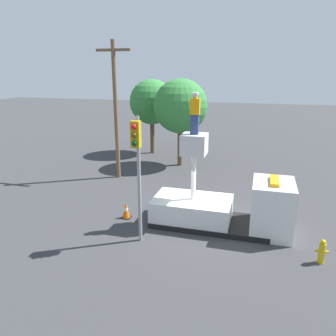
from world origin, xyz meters
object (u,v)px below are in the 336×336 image
object	(u,v)px
fire_hydrant	(322,252)
tree_left_bg	(152,102)
bucket_truck	(225,208)
worker	(195,114)
tree_right_bg	(180,106)
utility_pole	(116,107)
traffic_cone_rear	(126,210)
traffic_light_pole	(137,156)

from	to	relation	value
fire_hydrant	tree_left_bg	xyz separation A→B (m)	(-11.25, 14.21, 3.82)
tree_left_bg	fire_hydrant	bearing A→B (deg)	-51.64
bucket_truck	fire_hydrant	xyz separation A→B (m)	(3.73, -2.00, -0.45)
fire_hydrant	worker	bearing A→B (deg)	159.04
bucket_truck	worker	size ratio (longest dim) A/B	3.51
worker	tree_right_bg	size ratio (longest dim) A/B	0.28
utility_pole	worker	bearing A→B (deg)	-41.09
tree_left_bg	tree_right_bg	xyz separation A→B (m)	(3.15, -3.01, 0.05)
bucket_truck	worker	xyz separation A→B (m)	(-1.48, 0.00, 4.13)
traffic_cone_rear	bucket_truck	bearing A→B (deg)	4.81
bucket_truck	tree_right_bg	xyz separation A→B (m)	(-4.37, 9.20, 3.42)
traffic_light_pole	tree_right_bg	xyz separation A→B (m)	(-1.16, 11.57, 0.67)
traffic_cone_rear	traffic_light_pole	bearing A→B (deg)	-54.36
traffic_light_pole	fire_hydrant	bearing A→B (deg)	3.09
traffic_light_pole	tree_left_bg	world-z (taller)	tree_left_bg
worker	traffic_light_pole	size ratio (longest dim) A/B	0.34
fire_hydrant	utility_pole	size ratio (longest dim) A/B	0.11
bucket_truck	traffic_light_pole	world-z (taller)	traffic_light_pole
traffic_cone_rear	tree_left_bg	size ratio (longest dim) A/B	0.13
bucket_truck	worker	distance (m)	4.39
fire_hydrant	traffic_light_pole	bearing A→B (deg)	-176.91
worker	traffic_cone_rear	xyz separation A→B (m)	(-3.15, -0.39, -4.66)
bucket_truck	traffic_cone_rear	world-z (taller)	bucket_truck
bucket_truck	worker	world-z (taller)	worker
fire_hydrant	traffic_cone_rear	xyz separation A→B (m)	(-8.36, 1.61, -0.09)
utility_pole	bucket_truck	bearing A→B (deg)	-35.05
tree_left_bg	tree_right_bg	size ratio (longest dim) A/B	0.98
bucket_truck	utility_pole	distance (m)	9.97
fire_hydrant	tree_left_bg	bearing A→B (deg)	128.36
worker	fire_hydrant	bearing A→B (deg)	-20.96
fire_hydrant	utility_pole	world-z (taller)	utility_pole
tree_right_bg	fire_hydrant	bearing A→B (deg)	-54.13
traffic_light_pole	traffic_cone_rear	distance (m)	4.08
worker	traffic_cone_rear	size ratio (longest dim) A/B	2.24
worker	bucket_truck	bearing A→B (deg)	0.00
tree_right_bg	tree_left_bg	bearing A→B (deg)	136.26
worker	fire_hydrant	xyz separation A→B (m)	(5.21, -2.00, -4.57)
bucket_truck	utility_pole	xyz separation A→B (m)	(-7.58, 5.32, 3.70)
bucket_truck	utility_pole	bearing A→B (deg)	144.95
worker	traffic_light_pole	bearing A→B (deg)	-126.16
fire_hydrant	tree_left_bg	world-z (taller)	tree_left_bg
tree_right_bg	worker	bearing A→B (deg)	-72.57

